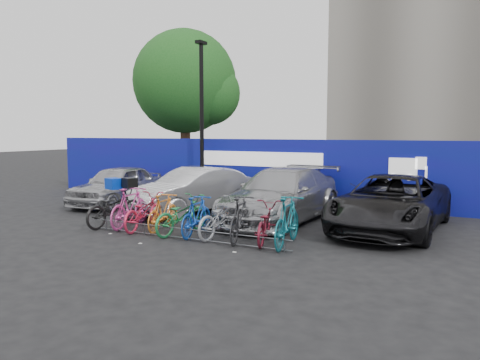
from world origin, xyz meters
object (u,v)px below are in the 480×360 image
Objects in this scene: bike_0 at (114,208)px; bike_7 at (240,219)px; bike_6 at (222,218)px; bike_1 at (130,207)px; car_2 at (281,195)px; car_0 at (117,185)px; bike_4 at (182,215)px; tree at (189,84)px; bike_9 at (287,221)px; car_1 at (194,190)px; bike_5 at (197,216)px; lamppost at (202,116)px; bike_8 at (266,223)px; bike_3 at (163,212)px; bike_2 at (144,212)px; car_3 at (391,203)px; bike_rack at (187,234)px.

bike_7 is (4.04, -0.03, 0.03)m from bike_0.
bike_1 is at bearing 9.34° from bike_6.
car_2 is at bearing -146.83° from bike_1.
bike_4 is at bearing -36.85° from car_0.
tree is at bearing -49.20° from bike_4.
bike_1 is 4.74m from bike_9.
car_1 reaches higher than bike_5.
lamppost is 3.16× the size of bike_6.
tree is 1.83× the size of car_0.
tree reaches higher than car_2.
bike_8 is 0.94× the size of bike_9.
lamppost is at bearing -77.15° from bike_3.
bike_9 is (9.23, -10.12, -4.47)m from tree.
bike_6 is (2.38, 0.15, 0.01)m from bike_2.
bike_0 is 2.31m from bike_4.
bike_9 is at bearing 168.45° from bike_7.
tree is at bearing 127.51° from lamppost.
car_2 is 2.87× the size of bike_2.
bike_1 is (4.49, -10.03, -4.50)m from tree.
bike_7 is at bearing -132.67° from car_3.
tree is 11.76m from bike_0.
bike_9 is at bearing -47.63° from tree.
car_3 is 2.92× the size of bike_8.
bike_0 is 1.63m from bike_3.
bike_7 reaches higher than bike_5.
car_1 is (1.22, -2.52, -2.53)m from lamppost.
bike_8 is at bearing 171.91° from bike_3.
bike_9 reaches higher than bike_rack.
car_2 is at bearing -138.33° from bike_0.
bike_rack is 2.97× the size of bike_1.
bike_8 is at bearing -173.51° from bike_0.
bike_6 is 0.98× the size of bike_9.
bike_4 is 1.14m from bike_6.
bike_0 is at bearing -89.09° from car_1.
car_1 is at bearing -7.49° from car_0.
bike_9 is at bearing 172.48° from bike_1.
car_3 is 6.76m from bike_2.
lamppost is 1.13× the size of car_3.
bike_5 reaches higher than bike_4.
car_3 is 2.87× the size of bike_1.
bike_2 is at bearing -12.32° from bike_7.
bike_1 is at bearing -152.95° from car_3.
bike_rack is 2.90× the size of bike_4.
bike_7 is (-3.10, -2.95, -0.20)m from car_3.
car_1 is 0.83× the size of car_3.
lamppost is at bearing -80.55° from bike_0.
bike_1 is at bearing -167.29° from bike_0.
bike_1 reaches higher than bike_3.
bike_3 is 3.04m from bike_8.
tree is 11.88m from bike_1.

